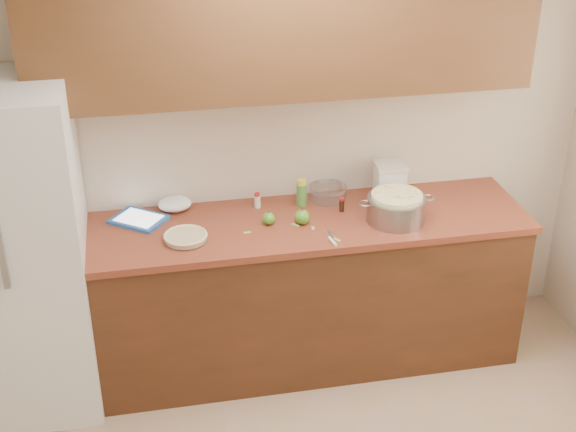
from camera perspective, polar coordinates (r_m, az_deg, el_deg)
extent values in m
plane|color=beige|center=(4.51, -0.65, 5.81)|extent=(3.60, 0.00, 3.60)
cube|color=#512816|center=(4.62, 0.16, -5.63)|extent=(2.60, 0.65, 0.88)
cube|color=#9D3D2A|center=(4.39, 0.16, -0.60)|extent=(2.64, 0.68, 0.04)
cube|color=#57331A|center=(4.14, -0.25, 13.32)|extent=(2.60, 0.34, 0.70)
cube|color=silver|center=(4.34, -18.74, -2.54)|extent=(0.70, 0.70, 1.80)
cylinder|color=silver|center=(4.21, -7.29, -1.54)|extent=(0.24, 0.24, 0.03)
cylinder|color=beige|center=(4.21, -7.30, -1.52)|extent=(0.21, 0.21, 0.03)
torus|color=beige|center=(4.21, -7.31, -1.38)|extent=(0.23, 0.23, 0.02)
cylinder|color=gray|center=(4.39, 7.70, 0.50)|extent=(0.32, 0.32, 0.14)
torus|color=gray|center=(4.32, 5.54, 0.89)|extent=(0.07, 0.07, 0.01)
torus|color=gray|center=(4.43, 9.89, 1.28)|extent=(0.07, 0.07, 0.01)
cylinder|color=#FFEEAB|center=(4.39, 7.71, 0.69)|extent=(0.28, 0.28, 0.15)
cube|color=white|center=(4.62, 7.24, 2.36)|extent=(0.17, 0.17, 0.20)
cube|color=beige|center=(4.58, 7.32, 3.57)|extent=(0.19, 0.19, 0.02)
cube|color=#2359A9|center=(4.45, -10.56, -0.25)|extent=(0.35, 0.34, 0.02)
cube|color=white|center=(4.44, -10.57, -0.13)|extent=(0.28, 0.27, 0.00)
cube|color=gray|center=(4.25, 3.10, -1.29)|extent=(0.03, 0.10, 0.00)
cylinder|color=white|center=(4.17, 3.18, -1.81)|extent=(0.03, 0.09, 0.02)
cylinder|color=#4C8C38|center=(4.52, 0.97, 1.52)|extent=(0.06, 0.06, 0.13)
cylinder|color=yellow|center=(4.49, 0.98, 2.42)|extent=(0.05, 0.05, 0.03)
cylinder|color=beige|center=(4.51, -2.20, 1.03)|extent=(0.04, 0.04, 0.07)
cylinder|color=red|center=(4.49, -2.21, 1.53)|extent=(0.03, 0.03, 0.02)
cylinder|color=black|center=(4.48, 3.84, 0.74)|extent=(0.03, 0.03, 0.07)
cylinder|color=red|center=(4.46, 3.85, 1.21)|extent=(0.02, 0.02, 0.01)
cylinder|color=silver|center=(4.61, 2.84, 1.65)|extent=(0.21, 0.21, 0.08)
torus|color=silver|center=(4.59, 2.85, 2.07)|extent=(0.22, 0.22, 0.01)
ellipsoid|color=white|center=(4.52, -8.06, 0.86)|extent=(0.21, 0.18, 0.08)
sphere|color=#488C21|center=(4.33, -1.38, -0.18)|extent=(0.07, 0.07, 0.07)
cylinder|color=#3F2D19|center=(4.31, -1.39, 0.30)|extent=(0.01, 0.01, 0.01)
sphere|color=#488C21|center=(4.33, 1.02, -0.08)|extent=(0.08, 0.08, 0.08)
cylinder|color=#3F2D19|center=(4.31, 1.02, 0.47)|extent=(0.01, 0.01, 0.01)
cube|color=#94C55F|center=(4.34, 0.53, -0.63)|extent=(0.04, 0.05, 0.00)
cube|color=#94C55F|center=(4.31, 1.79, -0.86)|extent=(0.02, 0.04, 0.00)
cube|color=#94C55F|center=(4.27, -2.90, -1.18)|extent=(0.04, 0.02, 0.00)
cube|color=#94C55F|center=(4.20, 3.50, -1.68)|extent=(0.03, 0.04, 0.00)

